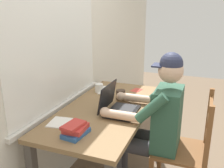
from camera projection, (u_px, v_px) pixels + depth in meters
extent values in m
cube|color=silver|center=(61.00, 38.00, 2.15)|extent=(6.00, 0.04, 2.60)
cube|color=white|center=(58.00, 45.00, 2.08)|extent=(1.31, 0.01, 1.03)
cube|color=beige|center=(62.00, 105.00, 2.24)|extent=(1.37, 0.06, 0.04)
cube|color=olive|center=(107.00, 109.00, 2.18)|extent=(1.44, 0.69, 0.03)
cube|color=#4C4742|center=(154.00, 120.00, 2.79)|extent=(0.06, 0.06, 0.69)
cube|color=#4C4742|center=(105.00, 113.00, 2.99)|extent=(0.06, 0.06, 0.69)
cube|color=#2D5642|center=(167.00, 119.00, 1.99)|extent=(0.34, 0.20, 0.50)
sphere|color=#DBB293|center=(171.00, 71.00, 1.87)|extent=(0.19, 0.19, 0.19)
sphere|color=#282D47|center=(171.00, 64.00, 1.85)|extent=(0.17, 0.17, 0.17)
cube|color=#282D47|center=(160.00, 65.00, 1.89)|extent=(0.13, 0.10, 0.01)
cylinder|color=#38383D|center=(139.00, 147.00, 2.05)|extent=(0.13, 0.40, 0.13)
cylinder|color=#38383D|center=(144.00, 137.00, 2.21)|extent=(0.13, 0.40, 0.13)
cylinder|color=#38383D|center=(116.00, 165.00, 2.19)|extent=(0.10, 0.10, 0.46)
cylinder|color=#38383D|center=(123.00, 155.00, 2.35)|extent=(0.10, 0.10, 0.46)
cylinder|color=#2D5642|center=(152.00, 108.00, 1.79)|extent=(0.10, 0.25, 0.25)
cylinder|color=#DBB293|center=(121.00, 115.00, 1.90)|extent=(0.07, 0.28, 0.07)
sphere|color=#DBB293|center=(105.00, 112.00, 1.96)|extent=(0.08, 0.08, 0.08)
cylinder|color=#2D5642|center=(162.00, 91.00, 2.15)|extent=(0.10, 0.25, 0.25)
cylinder|color=#DBB293|center=(136.00, 98.00, 2.26)|extent=(0.07, 0.28, 0.07)
sphere|color=#DBB293|center=(121.00, 96.00, 2.30)|extent=(0.08, 0.08, 0.08)
cube|color=brown|center=(180.00, 150.00, 2.02)|extent=(0.42, 0.42, 0.02)
cube|color=brown|center=(160.00, 157.00, 2.33)|extent=(0.04, 0.04, 0.44)
cube|color=brown|center=(203.00, 166.00, 2.20)|extent=(0.04, 0.04, 0.44)
cube|color=brown|center=(209.00, 116.00, 2.05)|extent=(0.04, 0.04, 0.48)
cube|color=brown|center=(208.00, 138.00, 1.71)|extent=(0.04, 0.04, 0.48)
cube|color=brown|center=(207.00, 140.00, 1.92)|extent=(0.36, 0.02, 0.04)
cube|color=brown|center=(209.00, 124.00, 1.88)|extent=(0.36, 0.02, 0.04)
cube|color=brown|center=(211.00, 107.00, 1.84)|extent=(0.36, 0.02, 0.04)
cube|color=black|center=(122.00, 111.00, 2.07)|extent=(0.33, 0.23, 0.02)
cube|color=#2B2B2D|center=(122.00, 110.00, 2.07)|extent=(0.29, 0.17, 0.00)
cube|color=black|center=(107.00, 96.00, 2.09)|extent=(0.33, 0.05, 0.22)
cube|color=#4C515B|center=(107.00, 96.00, 2.09)|extent=(0.29, 0.04, 0.19)
ellipsoid|color=black|center=(133.00, 99.00, 2.34)|extent=(0.06, 0.10, 0.03)
cylinder|color=white|center=(99.00, 88.00, 2.55)|extent=(0.08, 0.08, 0.09)
torus|color=white|center=(101.00, 86.00, 2.59)|extent=(0.05, 0.01, 0.05)
cylinder|color=#38281E|center=(121.00, 95.00, 2.36)|extent=(0.09, 0.09, 0.09)
torus|color=#38281E|center=(123.00, 92.00, 2.41)|extent=(0.05, 0.01, 0.05)
cube|color=#2D5B9E|center=(76.00, 133.00, 1.71)|extent=(0.20, 0.14, 0.03)
cube|color=#BC332D|center=(76.00, 128.00, 1.71)|extent=(0.17, 0.14, 0.03)
cube|color=#BC332D|center=(73.00, 125.00, 1.69)|extent=(0.18, 0.13, 0.02)
cube|color=white|center=(60.00, 122.00, 1.89)|extent=(0.20, 0.17, 0.01)
cube|color=white|center=(107.00, 90.00, 2.61)|extent=(0.30, 0.24, 0.01)
cube|color=#C63D33|center=(136.00, 90.00, 2.62)|extent=(0.15, 0.12, 0.00)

